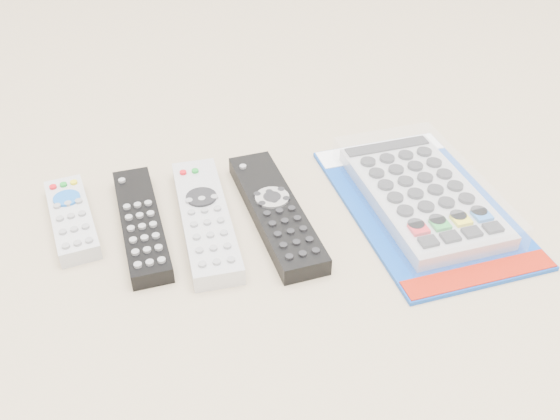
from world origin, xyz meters
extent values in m
plane|color=tan|center=(0.00, 0.00, 0.00)|extent=(5.00, 5.00, 0.00)
cube|color=#A6A6A8|center=(-0.21, 0.06, 0.01)|extent=(0.07, 0.16, 0.02)
cylinder|color=blue|center=(-0.22, 0.08, 0.02)|extent=(0.04, 0.04, 0.00)
cube|color=black|center=(-0.13, 0.03, 0.01)|extent=(0.06, 0.21, 0.02)
cube|color=#B5B5BA|center=(-0.06, 0.02, 0.01)|extent=(0.06, 0.23, 0.02)
cylinder|color=black|center=(-0.06, 0.05, 0.02)|extent=(0.04, 0.04, 0.00)
cube|color=black|center=(0.03, 0.02, 0.01)|extent=(0.08, 0.24, 0.02)
cylinder|color=silver|center=(0.03, 0.03, 0.02)|extent=(0.05, 0.05, 0.00)
cube|color=#0E3FA0|center=(0.21, 0.00, 0.00)|extent=(0.21, 0.32, 0.01)
cube|color=white|center=(0.20, 0.13, 0.01)|extent=(0.18, 0.06, 0.00)
cube|color=#97180A|center=(0.23, -0.13, 0.01)|extent=(0.18, 0.04, 0.00)
cube|color=#B5B5BA|center=(0.21, 0.00, 0.01)|extent=(0.15, 0.24, 0.02)
cube|color=white|center=(0.21, 0.00, 0.02)|extent=(0.16, 0.26, 0.03)
camera|label=1|loc=(-0.09, -0.57, 0.48)|focal=40.00mm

